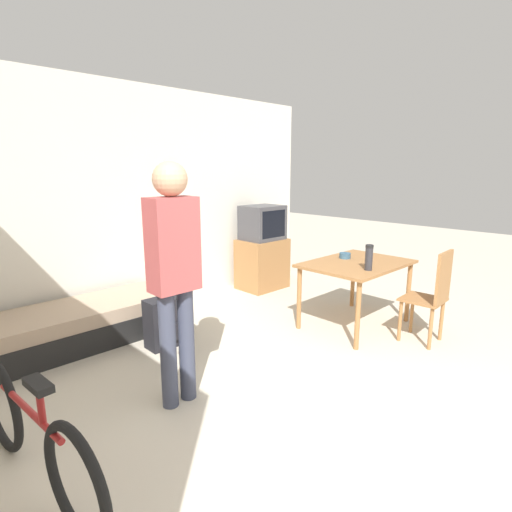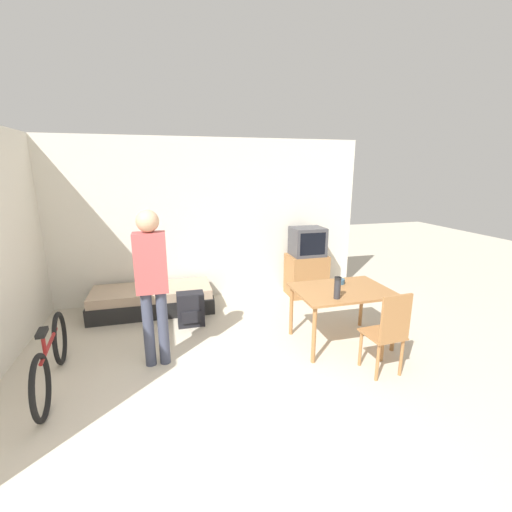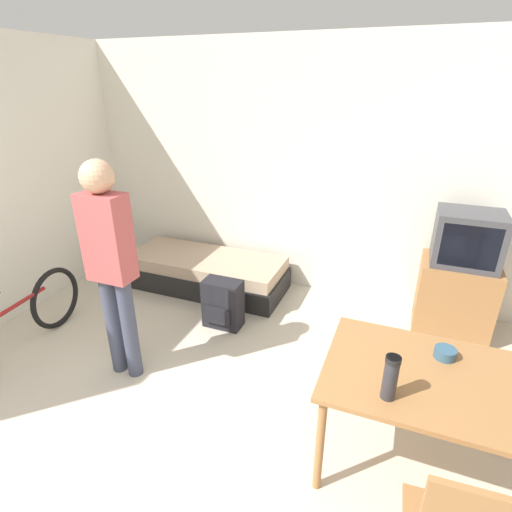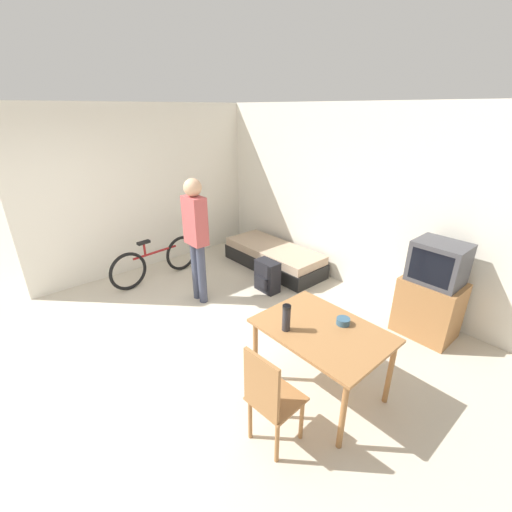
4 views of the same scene
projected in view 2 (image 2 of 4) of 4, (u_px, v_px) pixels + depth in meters
ground_plane at (246, 441)px, 2.84m from camera, size 20.00×20.00×0.00m
wall_back at (198, 221)px, 5.77m from camera, size 5.72×0.06×2.70m
daybed at (153, 300)px, 5.40m from camera, size 1.86×0.75×0.39m
tv at (307, 264)px, 6.04m from camera, size 0.67×0.51×1.22m
dining_table at (342, 295)px, 4.32m from camera, size 1.19×0.85×0.73m
wooden_chair at (389, 331)px, 3.64m from camera, size 0.41×0.41×0.96m
bicycle at (51, 359)px, 3.49m from camera, size 0.20×1.59×0.71m
person_standing at (152, 277)px, 3.72m from camera, size 0.34×0.24×1.79m
thermos_flask at (337, 287)px, 3.96m from camera, size 0.08×0.08×0.26m
mate_bowl at (340, 281)px, 4.51m from camera, size 0.13×0.13×0.06m
backpack at (191, 309)px, 4.90m from camera, size 0.38×0.24×0.49m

